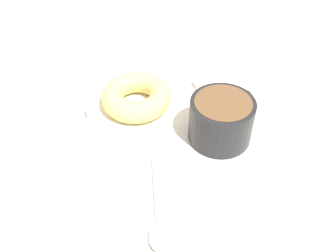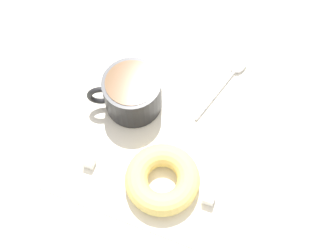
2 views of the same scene
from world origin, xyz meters
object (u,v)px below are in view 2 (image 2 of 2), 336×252
object	(u,v)px
coffee_cup	(132,93)
sugar_cube	(89,162)
donut	(162,180)
sugar_cube_extra	(209,198)
spoon	(232,74)

from	to	relation	value
coffee_cup	sugar_cube	world-z (taller)	coffee_cup
coffee_cup	donut	distance (cm)	15.11
donut	sugar_cube	bearing A→B (deg)	-86.31
donut	sugar_cube	distance (cm)	12.00
donut	sugar_cube_extra	xyz separation A→B (cm)	(0.14, 7.48, -0.89)
sugar_cube	sugar_cube_extra	size ratio (longest dim) A/B	0.91
donut	spoon	xyz separation A→B (cm)	(-22.43, 4.70, -1.37)
coffee_cup	sugar_cube	xyz separation A→B (cm)	(12.44, -2.51, -2.73)
spoon	sugar_cube_extra	world-z (taller)	sugar_cube_extra
spoon	sugar_cube_extra	distance (cm)	22.74
donut	spoon	bearing A→B (deg)	168.17
donut	sugar_cube_extra	world-z (taller)	donut
coffee_cup	sugar_cube	bearing A→B (deg)	-11.39
donut	sugar_cube	xyz separation A→B (cm)	(0.77, -11.93, -0.96)
donut	sugar_cube_extra	size ratio (longest dim) A/B	6.53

